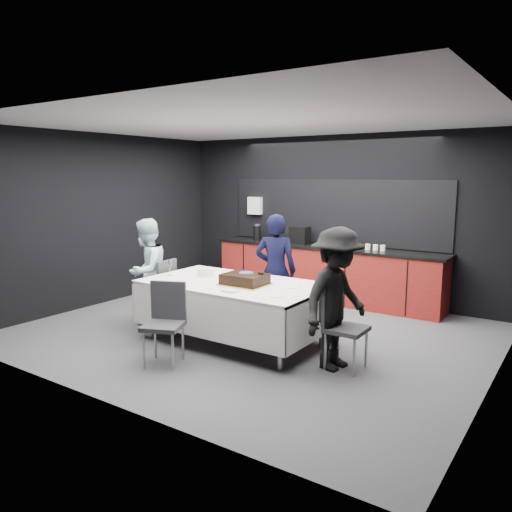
% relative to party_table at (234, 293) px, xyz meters
% --- Properties ---
extents(ground, '(6.00, 6.00, 0.00)m').
position_rel_party_table_xyz_m(ground, '(0.00, 0.40, -0.64)').
color(ground, '#48484E').
rests_on(ground, ground).
extents(room_shell, '(6.04, 5.04, 2.82)m').
position_rel_party_table_xyz_m(room_shell, '(0.00, 0.40, 1.22)').
color(room_shell, white).
rests_on(room_shell, ground).
extents(kitchenette, '(4.10, 0.64, 2.05)m').
position_rel_party_table_xyz_m(kitchenette, '(-0.02, 2.62, -0.10)').
color(kitchenette, maroon).
rests_on(kitchenette, ground).
extents(party_table, '(2.32, 1.32, 0.78)m').
position_rel_party_table_xyz_m(party_table, '(0.00, 0.00, 0.00)').
color(party_table, '#99999E').
rests_on(party_table, ground).
extents(cake_assembly, '(0.56, 0.46, 0.17)m').
position_rel_party_table_xyz_m(cake_assembly, '(0.20, -0.04, 0.21)').
color(cake_assembly, gold).
rests_on(cake_assembly, party_table).
extents(plate_stack, '(0.23, 0.23, 0.10)m').
position_rel_party_table_xyz_m(plate_stack, '(-0.57, 0.12, 0.19)').
color(plate_stack, white).
rests_on(plate_stack, party_table).
extents(loose_plate_near, '(0.20, 0.20, 0.01)m').
position_rel_party_table_xyz_m(loose_plate_near, '(-0.40, -0.47, 0.14)').
color(loose_plate_near, white).
rests_on(loose_plate_near, party_table).
extents(loose_plate_right_a, '(0.22, 0.22, 0.01)m').
position_rel_party_table_xyz_m(loose_plate_right_a, '(0.75, 0.18, 0.14)').
color(loose_plate_right_a, white).
rests_on(loose_plate_right_a, party_table).
extents(loose_plate_right_b, '(0.18, 0.18, 0.01)m').
position_rel_party_table_xyz_m(loose_plate_right_b, '(0.83, -0.32, 0.14)').
color(loose_plate_right_b, white).
rests_on(loose_plate_right_b, party_table).
extents(loose_plate_far, '(0.19, 0.19, 0.01)m').
position_rel_party_table_xyz_m(loose_plate_far, '(0.05, 0.40, 0.14)').
color(loose_plate_far, white).
rests_on(loose_plate_far, party_table).
extents(fork_pile, '(0.18, 0.12, 0.03)m').
position_rel_party_table_xyz_m(fork_pile, '(0.28, -0.46, 0.15)').
color(fork_pile, white).
rests_on(fork_pile, party_table).
extents(champagne_flute, '(0.06, 0.06, 0.22)m').
position_rel_party_table_xyz_m(champagne_flute, '(-0.97, -0.15, 0.30)').
color(champagne_flute, white).
rests_on(champagne_flute, party_table).
extents(chair_left, '(0.47, 0.47, 0.92)m').
position_rel_party_table_xyz_m(chair_left, '(-1.38, 0.08, -0.11)').
color(chair_left, '#303035').
rests_on(chair_left, ground).
extents(chair_right, '(0.42, 0.42, 0.92)m').
position_rel_party_table_xyz_m(chair_right, '(1.49, -0.04, -0.11)').
color(chair_right, '#303035').
rests_on(chair_right, ground).
extents(chair_near, '(0.55, 0.55, 0.92)m').
position_rel_party_table_xyz_m(chair_near, '(-0.22, -1.02, -0.11)').
color(chair_near, '#303035').
rests_on(chair_near, ground).
extents(person_center, '(0.69, 0.58, 1.60)m').
position_rel_party_table_xyz_m(person_center, '(0.08, 0.87, 0.16)').
color(person_center, black).
rests_on(person_center, ground).
extents(person_left, '(0.74, 0.85, 1.51)m').
position_rel_party_table_xyz_m(person_left, '(-1.55, -0.02, 0.12)').
color(person_left, silver).
rests_on(person_left, ground).
extents(person_right, '(0.73, 1.10, 1.58)m').
position_rel_party_table_xyz_m(person_right, '(1.47, -0.10, 0.15)').
color(person_right, black).
rests_on(person_right, ground).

